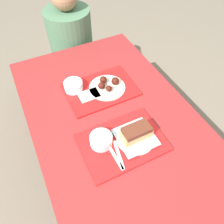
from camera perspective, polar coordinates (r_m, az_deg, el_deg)
ground_plane at (r=1.94m, az=0.40°, el=-15.23°), size 12.00×12.00×0.00m
picnic_table at (r=1.36m, az=0.55°, el=-3.99°), size 0.94×1.57×0.75m
picnic_bench_far at (r=2.24m, az=-11.33°, el=10.90°), size 0.90×0.28×0.43m
tray_near at (r=1.19m, az=2.73°, el=-7.84°), size 0.44×0.32×0.01m
tray_far at (r=1.44m, az=-2.96°, el=5.89°), size 0.44×0.32×0.01m
bowl_coleslaw_near at (r=1.16m, az=-2.88°, el=-7.24°), size 0.12×0.12×0.06m
brisket_sandwich_plate at (r=1.17m, az=6.28°, el=-5.89°), size 0.21×0.21×0.10m
plastic_fork_near at (r=1.14m, az=0.76°, el=-11.49°), size 0.02×0.17×0.00m
plastic_knife_near at (r=1.14m, az=1.76°, el=-11.05°), size 0.05×0.17×0.00m
condiment_packet at (r=1.21m, az=0.52°, el=-5.32°), size 0.04×0.03×0.01m
bowl_coleslaw_far at (r=1.43m, az=-10.06°, el=6.87°), size 0.12×0.12×0.06m
wings_plate_far at (r=1.43m, az=-1.21°, el=6.98°), size 0.24×0.24×0.06m
napkin_far at (r=1.40m, az=-5.99°, el=4.44°), size 0.13×0.09×0.01m
person_seated_across at (r=2.05m, az=-10.88°, el=19.18°), size 0.38×0.38×0.71m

